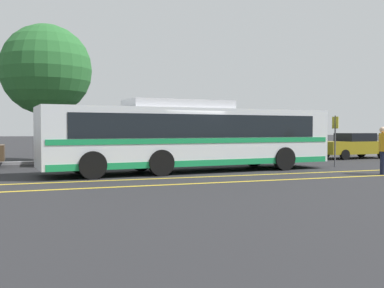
{
  "coord_description": "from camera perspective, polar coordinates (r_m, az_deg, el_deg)",
  "views": [
    {
      "loc": [
        -6.11,
        -17.48,
        1.76
      ],
      "look_at": [
        0.27,
        0.18,
        1.15
      ],
      "focal_mm": 42.0,
      "sensor_mm": 36.0,
      "label": 1
    }
  ],
  "objects": [
    {
      "name": "lane_strip_1",
      "position": [
        15.15,
        5.21,
        -4.82
      ],
      "size": [
        32.34,
        0.2,
        0.01
      ],
      "primitive_type": "cube",
      "rotation": [
        0.0,
        0.0,
        1.57
      ],
      "color": "gold",
      "rests_on": "ground_plane"
    },
    {
      "name": "tree_0",
      "position": [
        26.45,
        -18.03,
        8.94
      ],
      "size": [
        4.99,
        4.99,
        7.57
      ],
      "color": "#513823",
      "rests_on": "ground_plane"
    },
    {
      "name": "parked_car_3",
      "position": [
        26.29,
        10.01,
        -0.53
      ],
      "size": [
        4.34,
        2.03,
        1.32
      ],
      "rotation": [
        0.0,
        0.0,
        -1.54
      ],
      "color": "#335B33",
      "rests_on": "ground_plane"
    },
    {
      "name": "curb_strip",
      "position": [
        25.0,
        -5.03,
        -2.02
      ],
      "size": [
        40.34,
        0.36,
        0.15
      ],
      "primitive_type": "cube",
      "color": "#99999E",
      "rests_on": "ground_plane"
    },
    {
      "name": "pedestrian_0",
      "position": [
        19.11,
        23.04,
        -0.34
      ],
      "size": [
        0.41,
        0.47,
        1.87
      ],
      "rotation": [
        0.0,
        0.0,
        0.99
      ],
      "color": "#191E38",
      "rests_on": "ground_plane"
    },
    {
      "name": "transit_bus",
      "position": [
        18.78,
        -0.05,
        1.08
      ],
      "size": [
        12.81,
        3.61,
        2.96
      ],
      "rotation": [
        0.0,
        0.0,
        -1.48
      ],
      "color": "silver",
      "rests_on": "ground_plane"
    },
    {
      "name": "ground_plane",
      "position": [
        18.6,
        -0.58,
        -3.58
      ],
      "size": [
        220.0,
        220.0,
        0.0
      ],
      "primitive_type": "plane",
      "color": "#262628"
    },
    {
      "name": "lane_strip_0",
      "position": [
        16.82,
        2.55,
        -4.15
      ],
      "size": [
        32.34,
        0.2,
        0.01
      ],
      "primitive_type": "cube",
      "rotation": [
        0.0,
        0.0,
        1.57
      ],
      "color": "gold",
      "rests_on": "ground_plane"
    },
    {
      "name": "parked_car_1",
      "position": [
        23.07,
        -13.2,
        -0.72
      ],
      "size": [
        4.89,
        1.99,
        1.47
      ],
      "rotation": [
        0.0,
        0.0,
        1.58
      ],
      "color": "#4C3823",
      "rests_on": "ground_plane"
    },
    {
      "name": "parked_car_2",
      "position": [
        23.88,
        0.03,
        -0.64
      ],
      "size": [
        4.26,
        2.18,
        1.43
      ],
      "rotation": [
        0.0,
        0.0,
        -1.49
      ],
      "color": "silver",
      "rests_on": "ground_plane"
    },
    {
      "name": "bus_stop_sign",
      "position": [
        22.22,
        17.72,
        1.16
      ],
      "size": [
        0.07,
        0.4,
        2.42
      ],
      "rotation": [
        0.0,
        0.0,
        -1.48
      ],
      "color": "#59595E",
      "rests_on": "ground_plane"
    },
    {
      "name": "parked_car_4",
      "position": [
        29.07,
        19.85,
        -0.2
      ],
      "size": [
        4.67,
        2.09,
        1.55
      ],
      "rotation": [
        0.0,
        0.0,
        1.62
      ],
      "color": "olive",
      "rests_on": "ground_plane"
    }
  ]
}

